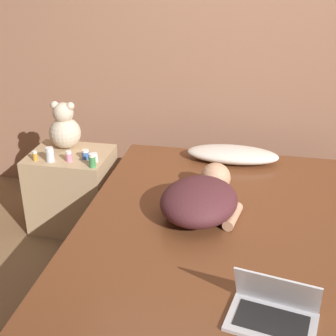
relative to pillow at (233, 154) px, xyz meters
The scene contains 14 objects.
ground_plane 1.00m from the pillow, 84.67° to the right, with size 12.00×12.00×0.00m, color brown.
wall_back 0.86m from the pillow, 80.62° to the left, with size 8.00×0.06×2.60m.
bed 0.88m from the pillow, 84.67° to the right, with size 1.71×2.00×0.52m.
nightstand 1.17m from the pillow, behind, with size 0.55×0.45×0.57m.
pillow is the anchor object (origin of this frame).
person_lying 0.75m from the pillow, 99.12° to the right, with size 0.49×0.68×0.20m.
laptop 1.52m from the pillow, 80.00° to the right, with size 0.38×0.28×0.21m.
teddy_bear 1.19m from the pillow, behind, with size 0.22×0.22×0.34m.
bottle_pink 1.11m from the pillow, 163.95° to the right, with size 0.04×0.04×0.07m.
bottle_green 0.95m from the pillow, 157.71° to the right, with size 0.04×0.04×0.09m.
bottle_clear 1.23m from the pillow, 164.50° to the right, with size 0.06×0.06×0.10m.
bottle_blue 1.00m from the pillow, 165.91° to the right, with size 0.05×0.05×0.06m.
bottle_amber 1.34m from the pillow, 165.45° to the right, with size 0.03×0.03×0.07m.
bottle_white 0.94m from the pillow, 163.08° to the right, with size 0.04×0.04×0.06m.
Camera 1 is at (0.05, -2.15, 1.86)m, focal length 50.00 mm.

